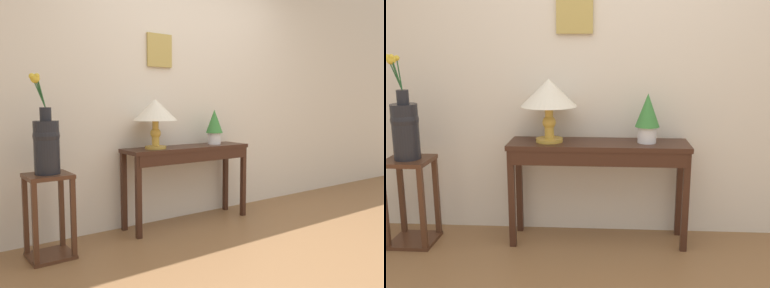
# 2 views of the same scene
# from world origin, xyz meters

# --- Properties ---
(back_wall_with_art) EXTENTS (9.00, 0.13, 2.80)m
(back_wall_with_art) POSITION_xyz_m (-0.00, 1.56, 1.40)
(back_wall_with_art) COLOR beige
(back_wall_with_art) RESTS_ON ground
(console_table) EXTENTS (1.29, 0.34, 0.75)m
(console_table) POSITION_xyz_m (-0.09, 1.28, 0.64)
(console_table) COLOR #381E14
(console_table) RESTS_ON ground
(table_lamp) EXTENTS (0.40, 0.40, 0.45)m
(table_lamp) POSITION_xyz_m (-0.45, 1.30, 1.09)
(table_lamp) COLOR gold
(table_lamp) RESTS_ON console_table
(potted_plant_on_console) EXTENTS (0.17, 0.17, 0.35)m
(potted_plant_on_console) POSITION_xyz_m (0.25, 1.31, 0.95)
(potted_plant_on_console) COLOR silver
(potted_plant_on_console) RESTS_ON console_table
(pedestal_stand_left) EXTENTS (0.32, 0.32, 0.64)m
(pedestal_stand_left) POSITION_xyz_m (-1.45, 1.18, 0.32)
(pedestal_stand_left) COLOR #472819
(pedestal_stand_left) RESTS_ON ground
(flower_vase_tall) EXTENTS (0.20, 0.19, 0.73)m
(flower_vase_tall) POSITION_xyz_m (-1.45, 1.18, 0.89)
(flower_vase_tall) COLOR black
(flower_vase_tall) RESTS_ON pedestal_stand_left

